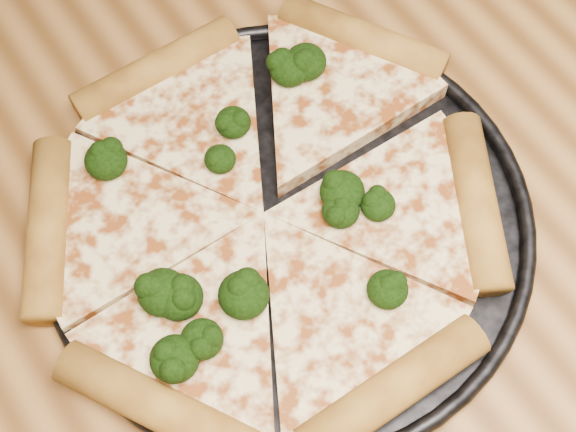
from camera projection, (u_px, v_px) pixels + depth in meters
dining_table at (435, 320)px, 0.66m from camera, size 1.20×0.90×0.75m
pizza_pan at (288, 222)px, 0.59m from camera, size 0.34×0.34×0.02m
pizza at (266, 211)px, 0.58m from camera, size 0.36×0.32×0.03m
broccoli_florets at (246, 220)px, 0.57m from camera, size 0.22×0.21×0.02m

